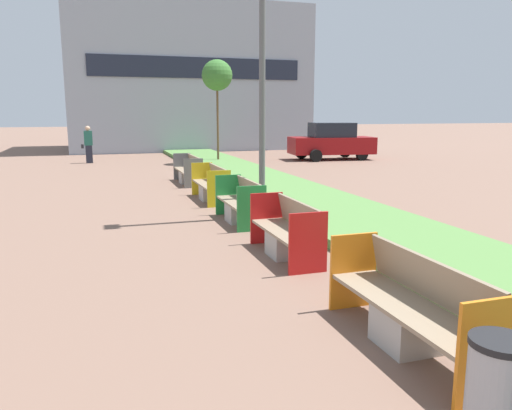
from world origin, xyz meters
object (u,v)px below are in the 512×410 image
bench_green_frame (241,206)px  sapling_tree_far (217,76)px  bench_yellow_frame (211,187)px  bench_red_frame (287,235)px  litter_bin (496,396)px  bench_grey_frame (189,172)px  pedestrian_walking (88,144)px  parked_car_distant (331,142)px  bench_orange_frame (410,312)px  street_lamp_post (262,29)px

bench_green_frame → sapling_tree_far: 13.43m
bench_green_frame → bench_yellow_frame: 2.91m
bench_red_frame → litter_bin: 5.07m
litter_bin → bench_grey_frame: bearing=88.4°
bench_red_frame → pedestrian_walking: bearing=100.7°
pedestrian_walking → parked_car_distant: bearing=-9.3°
bench_red_frame → bench_grey_frame: 9.18m
sapling_tree_far → bench_red_frame: bearing=-99.4°
bench_yellow_frame → bench_orange_frame: bearing=-90.0°
bench_orange_frame → bench_red_frame: (-0.00, 3.45, -0.01)m
bench_green_frame → sapling_tree_far: bearing=78.6°
bench_grey_frame → pedestrian_walking: (-3.28, 8.20, 0.52)m
bench_grey_frame → pedestrian_walking: pedestrian_walking is taller
sapling_tree_far → street_lamp_post: bearing=-99.0°
pedestrian_walking → bench_yellow_frame: bearing=-74.3°
bench_red_frame → street_lamp_post: 4.99m
litter_bin → street_lamp_post: (1.01, 8.21, 3.74)m
bench_orange_frame → bench_green_frame: size_ratio=1.21×
bench_yellow_frame → street_lamp_post: 4.62m
sapling_tree_far → pedestrian_walking: size_ratio=2.72×
bench_orange_frame → street_lamp_post: street_lamp_post is taller
bench_red_frame → parked_car_distant: (8.47, 15.46, 0.55)m
bench_orange_frame → sapling_tree_far: 19.44m
bench_red_frame → bench_yellow_frame: (0.00, 5.71, 0.01)m
litter_bin → parked_car_distant: parked_car_distant is taller
street_lamp_post → sapling_tree_far: bearing=81.0°
pedestrian_walking → bench_red_frame: bearing=-79.3°
bench_grey_frame → parked_car_distant: size_ratio=0.51×
bench_green_frame → sapling_tree_far: (2.55, 12.66, 3.67)m
bench_orange_frame → parked_car_distant: 20.73m
bench_orange_frame → litter_bin: 1.65m
bench_red_frame → street_lamp_post: street_lamp_post is taller
pedestrian_walking → litter_bin: bearing=-82.7°
litter_bin → street_lamp_post: 9.08m
bench_red_frame → litter_bin: bench_red_frame is taller
bench_orange_frame → bench_green_frame: 6.26m
bench_green_frame → pedestrian_walking: pedestrian_walking is taller
litter_bin → street_lamp_post: size_ratio=0.11×
bench_red_frame → sapling_tree_far: bearing=80.6°
street_lamp_post → pedestrian_walking: size_ratio=4.34×
bench_orange_frame → parked_car_distant: parked_car_distant is taller
bench_red_frame → bench_yellow_frame: same height
bench_red_frame → pedestrian_walking: (-3.27, 17.38, 0.53)m
bench_red_frame → sapling_tree_far: (2.55, 15.47, 3.66)m
parked_car_distant → pedestrian_walking: bearing=178.2°
bench_red_frame → bench_green_frame: 2.80m
bench_grey_frame → parked_car_distant: bearing=36.6°
bench_red_frame → sapling_tree_far: size_ratio=0.41×
bench_yellow_frame → sapling_tree_far: size_ratio=0.45×
bench_grey_frame → bench_red_frame: bearing=-90.0°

